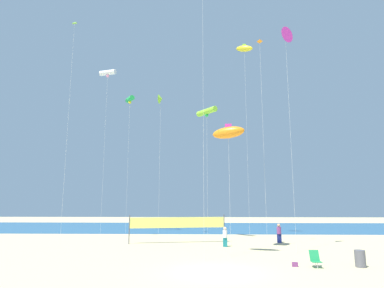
{
  "coord_description": "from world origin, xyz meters",
  "views": [
    {
      "loc": [
        -0.62,
        -17.55,
        3.52
      ],
      "look_at": [
        -1.52,
        8.5,
        8.08
      ],
      "focal_mm": 30.87,
      "sensor_mm": 36.0,
      "label": 1
    }
  ],
  "objects_px": {
    "folding_beach_chair": "(315,258)",
    "kite_green_tube": "(130,100)",
    "kite_orange_diamond": "(260,57)",
    "volleyball_net": "(178,224)",
    "kite_lime_delta": "(161,99)",
    "kite_white_tube": "(108,73)",
    "kite_magenta_delta": "(285,36)",
    "beach_handbag": "(295,264)",
    "beachgoer_plum_shirt": "(279,232)",
    "kite_orange_inflatable": "(228,133)",
    "trash_barrel": "(360,259)",
    "beachgoer_white_shirt": "(225,236)",
    "kite_lime_tube": "(207,112)",
    "kite_yellow_inflatable": "(244,49)",
    "kite_lime_diamond": "(74,34)"
  },
  "relations": [
    {
      "from": "kite_green_tube",
      "to": "kite_magenta_delta",
      "type": "bearing_deg",
      "value": -40.73
    },
    {
      "from": "beachgoer_white_shirt",
      "to": "volleyball_net",
      "type": "xyz_separation_m",
      "value": [
        -3.94,
        2.29,
        0.82
      ]
    },
    {
      "from": "beach_handbag",
      "to": "beachgoer_plum_shirt",
      "type": "bearing_deg",
      "value": 81.69
    },
    {
      "from": "beach_handbag",
      "to": "kite_white_tube",
      "type": "bearing_deg",
      "value": 133.11
    },
    {
      "from": "folding_beach_chair",
      "to": "volleyball_net",
      "type": "xyz_separation_m",
      "value": [
        -8.32,
        10.38,
        1.17
      ]
    },
    {
      "from": "trash_barrel",
      "to": "kite_lime_diamond",
      "type": "bearing_deg",
      "value": 155.29
    },
    {
      "from": "beachgoer_white_shirt",
      "to": "kite_white_tube",
      "type": "bearing_deg",
      "value": -21.64
    },
    {
      "from": "beachgoer_white_shirt",
      "to": "folding_beach_chair",
      "type": "distance_m",
      "value": 9.21
    },
    {
      "from": "beach_handbag",
      "to": "kite_lime_delta",
      "type": "height_order",
      "value": "kite_lime_delta"
    },
    {
      "from": "volleyball_net",
      "to": "kite_lime_tube",
      "type": "distance_m",
      "value": 11.08
    },
    {
      "from": "kite_lime_delta",
      "to": "kite_lime_tube",
      "type": "distance_m",
      "value": 6.12
    },
    {
      "from": "trash_barrel",
      "to": "kite_lime_delta",
      "type": "relative_size",
      "value": 0.06
    },
    {
      "from": "folding_beach_chair",
      "to": "kite_orange_diamond",
      "type": "bearing_deg",
      "value": 70.58
    },
    {
      "from": "kite_orange_diamond",
      "to": "beach_handbag",
      "type": "bearing_deg",
      "value": -88.43
    },
    {
      "from": "volleyball_net",
      "to": "kite_orange_inflatable",
      "type": "xyz_separation_m",
      "value": [
        3.99,
        -7.16,
        6.55
      ]
    },
    {
      "from": "folding_beach_chair",
      "to": "kite_lime_tube",
      "type": "relative_size",
      "value": 0.07
    },
    {
      "from": "beach_handbag",
      "to": "kite_lime_tube",
      "type": "bearing_deg",
      "value": 110.73
    },
    {
      "from": "beach_handbag",
      "to": "kite_yellow_inflatable",
      "type": "bearing_deg",
      "value": 91.98
    },
    {
      "from": "beach_handbag",
      "to": "kite_green_tube",
      "type": "distance_m",
      "value": 27.51
    },
    {
      "from": "kite_white_tube",
      "to": "kite_orange_diamond",
      "type": "bearing_deg",
      "value": -32.98
    },
    {
      "from": "volleyball_net",
      "to": "kite_lime_diamond",
      "type": "relative_size",
      "value": 0.4
    },
    {
      "from": "folding_beach_chair",
      "to": "kite_white_tube",
      "type": "height_order",
      "value": "kite_white_tube"
    },
    {
      "from": "beachgoer_white_shirt",
      "to": "kite_orange_diamond",
      "type": "relative_size",
      "value": 0.09
    },
    {
      "from": "kite_orange_inflatable",
      "to": "beach_handbag",
      "type": "bearing_deg",
      "value": -43.39
    },
    {
      "from": "volleyball_net",
      "to": "kite_lime_delta",
      "type": "distance_m",
      "value": 13.88
    },
    {
      "from": "beachgoer_white_shirt",
      "to": "kite_yellow_inflatable",
      "type": "relative_size",
      "value": 0.08
    },
    {
      "from": "folding_beach_chair",
      "to": "kite_white_tube",
      "type": "xyz_separation_m",
      "value": [
        -17.27,
        17.43,
        17.98
      ]
    },
    {
      "from": "trash_barrel",
      "to": "kite_lime_delta",
      "type": "xyz_separation_m",
      "value": [
        -13.11,
        15.1,
        13.99
      ]
    },
    {
      "from": "beach_handbag",
      "to": "kite_lime_tube",
      "type": "xyz_separation_m",
      "value": [
        -4.63,
        12.24,
        12.09
      ]
    },
    {
      "from": "beachgoer_plum_shirt",
      "to": "kite_orange_inflatable",
      "type": "height_order",
      "value": "kite_orange_inflatable"
    },
    {
      "from": "volleyball_net",
      "to": "kite_orange_inflatable",
      "type": "relative_size",
      "value": 0.93
    },
    {
      "from": "kite_green_tube",
      "to": "kite_orange_inflatable",
      "type": "height_order",
      "value": "kite_green_tube"
    },
    {
      "from": "beach_handbag",
      "to": "kite_white_tube",
      "type": "relative_size",
      "value": 0.02
    },
    {
      "from": "beachgoer_white_shirt",
      "to": "beachgoer_plum_shirt",
      "type": "bearing_deg",
      "value": -135.87
    },
    {
      "from": "beachgoer_white_shirt",
      "to": "kite_lime_diamond",
      "type": "xyz_separation_m",
      "value": [
        -13.95,
        1.58,
        18.44
      ]
    },
    {
      "from": "beachgoer_plum_shirt",
      "to": "volleyball_net",
      "type": "bearing_deg",
      "value": 148.89
    },
    {
      "from": "kite_orange_inflatable",
      "to": "kite_orange_diamond",
      "type": "bearing_deg",
      "value": 51.27
    },
    {
      "from": "kite_green_tube",
      "to": "beachgoer_white_shirt",
      "type": "bearing_deg",
      "value": -44.85
    },
    {
      "from": "kite_orange_inflatable",
      "to": "kite_lime_tube",
      "type": "distance_m",
      "value": 10.1
    },
    {
      "from": "beachgoer_plum_shirt",
      "to": "beach_handbag",
      "type": "relative_size",
      "value": 5.3
    },
    {
      "from": "kite_orange_diamond",
      "to": "kite_lime_diamond",
      "type": "bearing_deg",
      "value": 171.26
    },
    {
      "from": "beachgoer_plum_shirt",
      "to": "volleyball_net",
      "type": "relative_size",
      "value": 0.2
    },
    {
      "from": "trash_barrel",
      "to": "kite_lime_delta",
      "type": "bearing_deg",
      "value": 130.97
    },
    {
      "from": "beachgoer_white_shirt",
      "to": "kite_orange_diamond",
      "type": "distance_m",
      "value": 14.96
    },
    {
      "from": "volleyball_net",
      "to": "kite_orange_diamond",
      "type": "height_order",
      "value": "kite_orange_diamond"
    },
    {
      "from": "folding_beach_chair",
      "to": "kite_green_tube",
      "type": "height_order",
      "value": "kite_green_tube"
    },
    {
      "from": "beachgoer_white_shirt",
      "to": "kite_orange_inflatable",
      "type": "height_order",
      "value": "kite_orange_inflatable"
    },
    {
      "from": "beachgoer_plum_shirt",
      "to": "beach_handbag",
      "type": "xyz_separation_m",
      "value": [
        -1.57,
        -10.76,
        -0.74
      ]
    },
    {
      "from": "folding_beach_chair",
      "to": "kite_lime_tube",
      "type": "bearing_deg",
      "value": 85.17
    },
    {
      "from": "beachgoer_white_shirt",
      "to": "kite_orange_diamond",
      "type": "height_order",
      "value": "kite_orange_diamond"
    }
  ]
}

